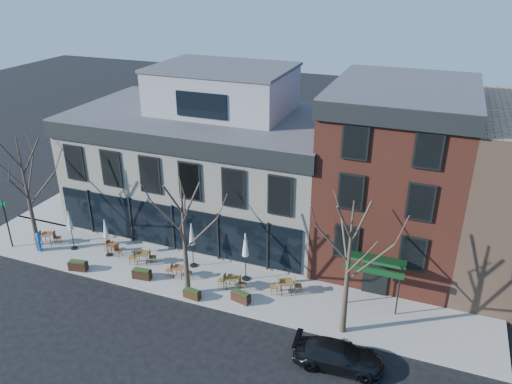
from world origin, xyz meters
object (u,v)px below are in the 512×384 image
(call_box, at_px, (39,241))
(cafe_set_0, at_px, (48,237))
(parked_sedan, at_px, (339,356))
(umbrella_0, at_px, (70,222))

(call_box, relative_size, cafe_set_0, 0.77)
(call_box, bearing_deg, parked_sedan, -8.32)
(parked_sedan, bearing_deg, umbrella_0, 73.56)
(parked_sedan, relative_size, umbrella_0, 1.52)
(call_box, xyz_separation_m, umbrella_0, (1.88, 1.04, 1.26))
(parked_sedan, bearing_deg, cafe_set_0, 74.99)
(parked_sedan, distance_m, call_box, 20.83)
(call_box, bearing_deg, cafe_set_0, 101.27)
(call_box, distance_m, cafe_set_0, 1.00)
(parked_sedan, relative_size, cafe_set_0, 2.36)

